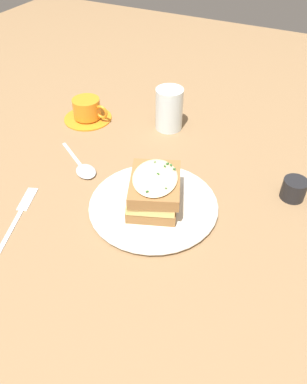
{
  "coord_description": "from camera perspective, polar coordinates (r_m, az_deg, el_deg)",
  "views": [
    {
      "loc": [
        0.25,
        -0.48,
        0.53
      ],
      "look_at": [
        0.01,
        0.01,
        0.04
      ],
      "focal_mm": 35.0,
      "sensor_mm": 36.0,
      "label": 1
    }
  ],
  "objects": [
    {
      "name": "ground_plane",
      "position": [
        0.76,
        -1.04,
        -2.69
      ],
      "size": [
        2.4,
        2.4,
        0.0
      ],
      "primitive_type": "plane",
      "color": "olive"
    },
    {
      "name": "dinner_plate",
      "position": [
        0.76,
        0.0,
        -1.97
      ],
      "size": [
        0.26,
        0.26,
        0.01
      ],
      "color": "silver",
      "rests_on": "ground_plane"
    },
    {
      "name": "sandwich",
      "position": [
        0.73,
        0.1,
        0.29
      ],
      "size": [
        0.14,
        0.15,
        0.07
      ],
      "rotation": [
        0.0,
        0.0,
        5.07
      ],
      "color": "olive",
      "rests_on": "dinner_plate"
    },
    {
      "name": "teacup_with_saucer",
      "position": [
        1.04,
        -10.04,
        12.08
      ],
      "size": [
        0.13,
        0.13,
        0.06
      ],
      "rotation": [
        0.0,
        0.0,
        6.28
      ],
      "color": "orange",
      "rests_on": "ground_plane"
    },
    {
      "name": "water_glass",
      "position": [
        0.98,
        2.4,
        12.52
      ],
      "size": [
        0.07,
        0.07,
        0.11
      ],
      "primitive_type": "cylinder",
      "color": "silver",
      "rests_on": "ground_plane"
    },
    {
      "name": "fork",
      "position": [
        0.8,
        -19.5,
        -2.61
      ],
      "size": [
        0.08,
        0.18,
        0.0
      ],
      "rotation": [
        0.0,
        0.0,
        0.34
      ],
      "color": "silver",
      "rests_on": "ground_plane"
    },
    {
      "name": "spoon",
      "position": [
        0.86,
        -10.51,
        3.43
      ],
      "size": [
        0.15,
        0.11,
        0.01
      ],
      "rotation": [
        0.0,
        0.0,
        4.15
      ],
      "color": "silver",
      "rests_on": "ground_plane"
    },
    {
      "name": "condiment_pot",
      "position": [
        0.82,
        20.6,
        0.42
      ],
      "size": [
        0.05,
        0.05,
        0.04
      ],
      "primitive_type": "cylinder",
      "color": "black",
      "rests_on": "ground_plane"
    }
  ]
}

